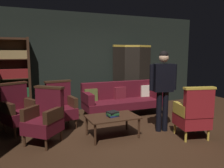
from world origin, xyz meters
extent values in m
plane|color=#331E11|center=(0.00, 0.00, 0.00)|extent=(10.00, 10.00, 0.00)
cube|color=black|center=(0.00, 2.45, 1.40)|extent=(7.20, 0.10, 2.80)
cube|color=black|center=(0.82, 2.22, 0.95)|extent=(0.45, 0.16, 1.90)
cube|color=gold|center=(0.82, 2.22, 1.87)|extent=(0.45, 0.17, 0.06)
cube|color=black|center=(1.25, 2.18, 0.95)|extent=(0.43, 0.23, 1.90)
cube|color=gold|center=(1.25, 2.18, 1.87)|extent=(0.43, 0.24, 0.06)
cube|color=black|center=(1.67, 2.13, 0.95)|extent=(0.45, 0.14, 1.90)
cube|color=gold|center=(1.67, 2.13, 1.87)|extent=(0.46, 0.15, 0.06)
cube|color=#382114|center=(-1.73, 2.18, 1.02)|extent=(0.06, 0.32, 2.05)
cube|color=#382114|center=(-2.15, 2.33, 1.02)|extent=(0.90, 0.02, 2.05)
cube|color=#382114|center=(-2.15, 2.18, 0.06)|extent=(0.86, 0.30, 0.02)
cube|color=#382114|center=(-2.15, 2.18, 0.54)|extent=(0.86, 0.30, 0.02)
cube|color=#1E4C28|center=(-2.15, 2.16, 0.66)|extent=(0.78, 0.22, 0.22)
cube|color=#382114|center=(-2.15, 2.18, 1.02)|extent=(0.86, 0.30, 0.02)
cube|color=maroon|center=(-2.15, 2.16, 1.15)|extent=(0.78, 0.22, 0.23)
cube|color=#382114|center=(-2.15, 2.18, 1.51)|extent=(0.86, 0.30, 0.02)
cube|color=#9E7A47|center=(-2.15, 2.16, 1.62)|extent=(0.78, 0.22, 0.20)
cube|color=#382114|center=(-2.15, 2.18, 1.99)|extent=(0.86, 0.30, 0.02)
cylinder|color=#382114|center=(-0.40, 1.05, 0.11)|extent=(0.07, 0.07, 0.22)
cylinder|color=#382114|center=(1.50, 1.05, 0.11)|extent=(0.07, 0.07, 0.22)
cylinder|color=#382114|center=(-0.40, 1.65, 0.11)|extent=(0.07, 0.07, 0.22)
cylinder|color=#382114|center=(1.50, 1.65, 0.11)|extent=(0.07, 0.07, 0.22)
cube|color=#4C0F19|center=(0.55, 1.35, 0.32)|extent=(2.10, 0.76, 0.20)
cube|color=#4C0F19|center=(0.55, 1.66, 0.65)|extent=(2.10, 0.18, 0.46)
cube|color=#4C0F19|center=(-0.43, 1.35, 0.55)|extent=(0.16, 0.68, 0.26)
cube|color=#4C0F19|center=(1.53, 1.35, 0.55)|extent=(0.16, 0.68, 0.26)
cube|color=#4C5123|center=(-0.28, 1.55, 0.57)|extent=(0.35, 0.16, 0.35)
cube|color=maroon|center=(0.55, 1.55, 0.57)|extent=(0.35, 0.16, 0.34)
cube|color=beige|center=(1.38, 1.55, 0.57)|extent=(0.35, 0.16, 0.34)
cylinder|color=#382114|center=(-0.75, -0.22, 0.20)|extent=(0.04, 0.04, 0.39)
cylinder|color=#382114|center=(0.15, -0.22, 0.20)|extent=(0.04, 0.04, 0.39)
cylinder|color=#382114|center=(-0.75, 0.32, 0.20)|extent=(0.04, 0.04, 0.39)
cylinder|color=#382114|center=(0.15, 0.32, 0.20)|extent=(0.04, 0.04, 0.39)
cube|color=#382114|center=(-0.30, 0.05, 0.41)|extent=(1.00, 0.64, 0.03)
cylinder|color=gold|center=(1.41, -0.39, 0.11)|extent=(0.04, 0.04, 0.22)
cylinder|color=gold|center=(0.96, -0.29, 0.11)|extent=(0.04, 0.04, 0.22)
cylinder|color=gold|center=(1.31, -0.84, 0.11)|extent=(0.04, 0.04, 0.22)
cylinder|color=gold|center=(0.86, -0.73, 0.11)|extent=(0.04, 0.04, 0.22)
cube|color=maroon|center=(1.13, -0.56, 0.34)|extent=(0.67, 0.67, 0.24)
cube|color=maroon|center=(1.08, -0.79, 0.73)|extent=(0.57, 0.25, 0.54)
cube|color=gold|center=(1.08, -0.79, 1.02)|extent=(0.61, 0.26, 0.04)
cube|color=gold|center=(1.37, -0.62, 0.57)|extent=(0.20, 0.51, 0.22)
cube|color=gold|center=(0.90, -0.51, 0.57)|extent=(0.20, 0.51, 0.22)
cylinder|color=#382114|center=(-1.32, 0.72, 0.11)|extent=(0.04, 0.04, 0.22)
cylinder|color=#382114|center=(-0.86, 0.80, 0.11)|extent=(0.04, 0.04, 0.22)
cylinder|color=#382114|center=(-1.39, 1.18, 0.11)|extent=(0.04, 0.04, 0.22)
cylinder|color=#382114|center=(-0.94, 1.25, 0.11)|extent=(0.04, 0.04, 0.22)
cube|color=#4C0F19|center=(-1.13, 0.99, 0.34)|extent=(0.64, 0.64, 0.24)
cube|color=#4C0F19|center=(-1.16, 1.21, 0.73)|extent=(0.57, 0.21, 0.54)
cube|color=#382114|center=(-1.16, 1.21, 1.02)|extent=(0.61, 0.22, 0.04)
cube|color=#382114|center=(-1.36, 0.95, 0.57)|extent=(0.17, 0.51, 0.22)
cube|color=#382114|center=(-0.89, 1.02, 0.57)|extent=(0.17, 0.51, 0.22)
cylinder|color=#382114|center=(-1.94, 0.20, 0.11)|extent=(0.04, 0.04, 0.22)
cylinder|color=#382114|center=(-1.60, -0.11, 0.11)|extent=(0.04, 0.04, 0.22)
cylinder|color=#382114|center=(-1.62, 0.54, 0.11)|extent=(0.04, 0.04, 0.22)
cylinder|color=#382114|center=(-1.29, 0.22, 0.11)|extent=(0.04, 0.04, 0.22)
cube|color=#4C0F19|center=(-1.61, 0.21, 0.34)|extent=(0.79, 0.79, 0.24)
cube|color=#4C0F19|center=(-1.46, 0.38, 0.73)|extent=(0.49, 0.47, 0.54)
cube|color=#382114|center=(-1.46, 0.38, 1.02)|extent=(0.53, 0.50, 0.04)
cube|color=#382114|center=(-1.79, 0.37, 0.57)|extent=(0.41, 0.43, 0.22)
cube|color=#382114|center=(-1.44, 0.05, 0.57)|extent=(0.41, 0.43, 0.22)
cylinder|color=#382114|center=(-2.10, 0.72, 0.11)|extent=(0.04, 0.04, 0.22)
cylinder|color=#382114|center=(-1.69, 0.92, 0.11)|extent=(0.04, 0.04, 0.22)
cylinder|color=#382114|center=(-2.31, 1.13, 0.11)|extent=(0.04, 0.04, 0.22)
cylinder|color=#382114|center=(-1.90, 1.33, 0.11)|extent=(0.04, 0.04, 0.22)
cube|color=#4C0F19|center=(-2.00, 1.02, 0.34)|extent=(0.75, 0.75, 0.24)
cube|color=#4C0F19|center=(-2.10, 1.23, 0.73)|extent=(0.55, 0.36, 0.54)
cube|color=#382114|center=(-2.10, 1.23, 1.02)|extent=(0.59, 0.38, 0.04)
cube|color=#382114|center=(-2.21, 0.92, 0.57)|extent=(0.30, 0.49, 0.22)
cube|color=#382114|center=(-1.78, 1.13, 0.57)|extent=(0.30, 0.49, 0.22)
cylinder|color=black|center=(0.87, -0.06, 0.43)|extent=(0.12, 0.12, 0.86)
cylinder|color=black|center=(0.73, -0.03, 0.43)|extent=(0.12, 0.12, 0.86)
cube|color=maroon|center=(0.80, -0.05, 0.90)|extent=(0.35, 0.23, 0.09)
cube|color=black|center=(0.80, -0.05, 1.15)|extent=(0.44, 0.29, 0.58)
cube|color=white|center=(0.82, 0.06, 1.18)|extent=(0.14, 0.04, 0.41)
cube|color=maroon|center=(0.83, 0.06, 1.41)|extent=(0.09, 0.04, 0.04)
cylinder|color=black|center=(1.04, -0.10, 1.16)|extent=(0.09, 0.09, 0.54)
cylinder|color=black|center=(0.56, 0.01, 1.16)|extent=(0.09, 0.09, 0.54)
sphere|color=tan|center=(0.80, -0.05, 1.56)|extent=(0.20, 0.20, 0.20)
sphere|color=black|center=(0.80, -0.05, 1.61)|extent=(0.18, 0.18, 0.18)
cylinder|color=brown|center=(-1.23, 1.92, 0.14)|extent=(0.28, 0.28, 0.28)
ellipsoid|color=#193D19|center=(-1.23, 1.92, 0.50)|extent=(0.49, 0.49, 0.56)
cube|color=navy|center=(-0.31, 0.04, 0.44)|extent=(0.22, 0.20, 0.03)
cube|color=#1E4C28|center=(-0.31, 0.04, 0.47)|extent=(0.22, 0.18, 0.04)
cube|color=black|center=(-0.31, 0.04, 0.50)|extent=(0.23, 0.22, 0.03)
camera|label=1|loc=(-1.94, -3.86, 1.66)|focal=35.47mm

